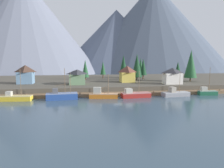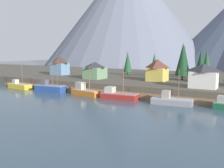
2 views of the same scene
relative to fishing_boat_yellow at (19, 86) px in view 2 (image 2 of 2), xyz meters
The scene contains 19 objects.
ground_plane 37.53m from the fishing_boat_yellow, 35.86° to the left, with size 400.00×400.00×1.00m, color #384C5B.
dock 30.66m from the fishing_boat_yellow, ahead, with size 80.00×4.00×1.60m.
shoreline_bank 45.59m from the fishing_boat_yellow, 48.18° to the left, with size 400.00×56.00×2.50m, color #4C473D.
mountain_west_peak 137.99m from the fishing_boat_yellow, 102.04° to the left, with size 128.23×128.23×81.81m, color slate.
fishing_boat_yellow is the anchor object (origin of this frame).
fishing_boat_blue 12.95m from the fishing_boat_yellow, ahead, with size 9.32×3.83×9.28m.
fishing_boat_orange 25.21m from the fishing_boat_yellow, ahead, with size 8.99×3.83×7.46m.
fishing_boat_red 35.45m from the fishing_boat_yellow, ahead, with size 9.30×3.80×8.27m.
fishing_boat_grey 48.85m from the fishing_boat_yellow, ahead, with size 9.14×3.95×7.93m.
house_green 24.47m from the fishing_boat_yellow, 43.31° to the left, with size 6.07×6.76×5.57m.
house_blue 22.16m from the fishing_boat_yellow, 95.66° to the left, with size 6.02×5.31×7.15m.
house_yellow 43.35m from the fishing_boat_yellow, 28.93° to the left, with size 5.75×5.93×6.69m.
house_white 54.71m from the fishing_boat_yellow, 12.51° to the left, with size 6.89×4.61×6.15m.
conifer_near_left 40.11m from the fishing_boat_yellow, 57.85° to the left, with size 3.25×3.25×8.93m.
conifer_mid_left 52.20m from the fishing_boat_yellow, 32.21° to the left, with size 4.67×4.67×11.68m.
conifer_mid_right 58.58m from the fishing_boat_yellow, 34.18° to the left, with size 3.44×3.44×9.49m.
conifer_back_right 49.32m from the fishing_boat_yellow, 52.52° to the left, with size 2.70×2.70×8.27m.
conifer_centre 62.93m from the fishing_boat_yellow, 38.75° to the left, with size 3.21×3.21×9.95m.
conifer_far_left 58.11m from the fishing_boat_yellow, 45.48° to the left, with size 4.35×4.35×11.29m.
Camera 2 is at (36.00, -58.25, 12.00)m, focal length 42.36 mm.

